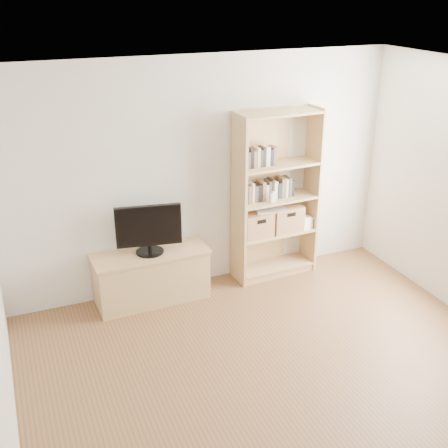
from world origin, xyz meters
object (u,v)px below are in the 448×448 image
television (149,229)px  basket_right (285,217)px  laptop (270,209)px  bookshelf (276,196)px  baby_monitor (273,198)px  basket_left (256,224)px  tv_stand (151,277)px

television → basket_right: television is taller
television → laptop: television is taller
bookshelf → baby_monitor: bearing=-135.0°
television → baby_monitor: 1.45m
basket_right → bookshelf: bearing=178.6°
basket_right → laptop: bearing=-175.6°
television → basket_left: size_ratio=2.01×
basket_right → basket_left: bearing=-178.8°
basket_left → laptop: size_ratio=1.00×
tv_stand → basket_right: 1.72m
basket_left → television: bearing=179.1°
baby_monitor → laptop: bearing=79.9°
bookshelf → baby_monitor: size_ratio=18.56×
tv_stand → bookshelf: bookshelf is taller
tv_stand → laptop: bearing=-0.5°
basket_right → laptop: laptop is taller
tv_stand → basket_left: (1.27, 0.03, 0.42)m
bookshelf → television: size_ratio=2.85×
baby_monitor → basket_right: size_ratio=0.29×
laptop → television: bearing=-166.3°
baby_monitor → laptop: 0.20m
baby_monitor → laptop: baby_monitor is taller
tv_stand → basket_left: size_ratio=3.50×
bookshelf → laptop: bookshelf is taller
tv_stand → television: television is taller
tv_stand → baby_monitor: baby_monitor is taller
bookshelf → basket_right: (0.12, 0.00, -0.29)m
laptop → basket_right: bearing=18.7°
bookshelf → baby_monitor: 0.16m
bookshelf → television: 1.55m
basket_left → tv_stand: bearing=179.1°
bookshelf → baby_monitor: (-0.10, -0.12, 0.03)m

